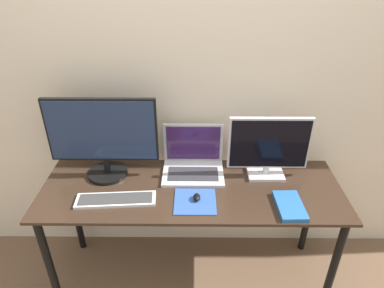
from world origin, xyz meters
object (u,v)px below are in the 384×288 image
Objects in this scene: monitor_left at (103,137)px; laptop at (193,161)px; book at (290,206)px; keyboard at (116,200)px; mouse at (197,197)px; monitor_right at (269,147)px.

monitor_left is 1.73× the size of laptop.
keyboard is at bearing 177.14° from book.
laptop is (0.51, 0.05, -0.19)m from monitor_left.
laptop is 5.96× the size of mouse.
laptop is 0.84× the size of keyboard.
monitor_right reaches higher than keyboard.
monitor_left is at bearing 111.17° from keyboard.
mouse is at bearing -24.13° from monitor_left.
laptop reaches higher than mouse.
monitor_right is 1.98× the size of book.
laptop is at bearing 145.69° from book.
monitor_right is 0.35m from book.
mouse is (-0.41, -0.24, -0.17)m from monitor_right.
book is (0.08, -0.29, -0.18)m from monitor_right.
keyboard is (0.10, -0.25, -0.25)m from monitor_left.
keyboard is at bearing -163.64° from monitor_right.
mouse is at bearing 1.33° from keyboard.
monitor_right is 0.45m from laptop.
monitor_left is 0.94m from monitor_right.
monitor_left is 2.65× the size of book.
monitor_left is at bearing -180.00° from monitor_right.
monitor_right is at bearing 0.00° from monitor_left.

